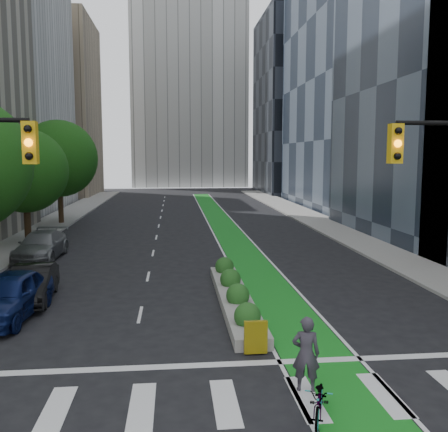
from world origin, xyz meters
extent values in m
plane|color=black|center=(0.00, 0.00, 0.00)|extent=(160.00, 160.00, 0.00)
cube|color=gray|center=(-11.80, 25.00, 0.07)|extent=(3.60, 90.00, 0.15)
cube|color=gray|center=(11.80, 25.00, 0.07)|extent=(3.60, 90.00, 0.15)
cube|color=#177F1E|center=(3.00, 30.00, 0.01)|extent=(2.20, 70.00, 0.01)
cube|color=tan|center=(-20.00, 66.00, 13.00)|extent=(14.00, 16.00, 26.00)
cube|color=#19212D|center=(21.00, 45.00, 21.00)|extent=(14.00, 24.00, 42.00)
cube|color=black|center=(20.00, 68.00, 14.00)|extent=(14.00, 18.00, 28.00)
cube|color=silver|center=(2.00, 90.00, 35.00)|extent=(22.00, 16.00, 70.00)
cylinder|color=black|center=(-11.00, 22.00, 2.24)|extent=(0.44, 0.44, 4.48)
sphere|color=#1B490F|center=(-11.00, 22.00, 4.96)|extent=(5.60, 5.60, 5.60)
cylinder|color=black|center=(-11.00, 32.00, 2.58)|extent=(0.44, 0.44, 5.15)
sphere|color=#1B490F|center=(-11.00, 32.00, 5.70)|extent=(6.60, 6.60, 6.60)
cube|color=gold|center=(-4.70, 0.50, 6.25)|extent=(0.34, 0.28, 1.05)
sphere|color=orange|center=(-4.70, 0.34, 6.25)|extent=(0.20, 0.20, 0.20)
cube|color=gold|center=(4.70, 0.50, 6.25)|extent=(0.34, 0.28, 1.05)
sphere|color=orange|center=(4.70, 0.34, 6.25)|extent=(0.20, 0.20, 0.20)
cube|color=gray|center=(1.20, 7.00, 0.20)|extent=(1.20, 10.00, 0.40)
cube|color=yellow|center=(1.20, 1.80, 0.55)|extent=(0.70, 0.12, 1.00)
sphere|color=#194C19|center=(1.20, 3.50, 0.65)|extent=(0.90, 0.90, 0.90)
sphere|color=#194C19|center=(1.20, 6.00, 0.65)|extent=(0.90, 0.90, 0.90)
sphere|color=#194C19|center=(1.20, 8.50, 0.65)|extent=(0.90, 0.90, 0.90)
sphere|color=#194C19|center=(1.20, 11.00, 0.65)|extent=(0.90, 0.90, 0.90)
imported|color=gray|center=(2.03, -2.00, 0.45)|extent=(1.15, 1.80, 0.89)
imported|color=#37323C|center=(2.09, -0.58, 0.97)|extent=(0.78, 0.59, 1.94)
imported|color=#0C1848|center=(-7.24, 6.07, 0.85)|extent=(2.49, 5.17, 1.70)
imported|color=black|center=(-7.00, 8.19, 0.73)|extent=(1.90, 4.57, 1.47)
imported|color=slate|center=(-8.84, 16.90, 0.79)|extent=(2.35, 5.49, 1.58)
camera|label=1|loc=(-1.18, -12.36, 5.93)|focal=40.00mm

